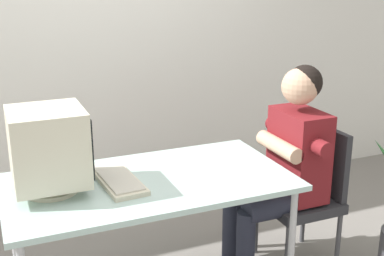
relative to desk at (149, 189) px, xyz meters
The scene contains 6 objects.
wall_back 1.65m from the desk, 77.91° to the left, with size 8.00×0.10×3.00m, color silver.
desk is the anchor object (origin of this frame).
crt_monitor 0.56m from the desk, behind, with size 0.36×0.35×0.42m.
keyboard 0.17m from the desk, 168.65° to the left, with size 0.21×0.47×0.03m.
office_chair 1.05m from the desk, ahead, with size 0.42×0.42×0.86m.
person_seated 0.85m from the desk, ahead, with size 0.68×0.57×1.26m.
Camera 1 is at (-0.74, -2.33, 1.78)m, focal length 47.67 mm.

